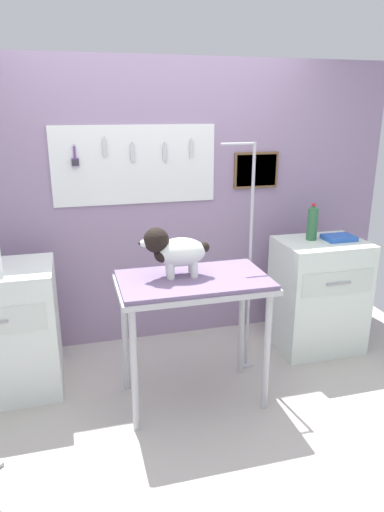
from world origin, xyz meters
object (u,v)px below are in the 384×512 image
at_px(grooming_table, 193,292).
at_px(dog, 174,250).
at_px(soda_bottle, 312,223).
at_px(grooming_arm, 248,269).
at_px(cabinet_right, 318,295).

height_order(grooming_table, dog, dog).
bearing_deg(soda_bottle, dog, -159.67).
bearing_deg(grooming_table, dog, 150.93).
bearing_deg(grooming_arm, cabinet_right, 12.05).
height_order(dog, cabinet_right, dog).
bearing_deg(grooming_table, soda_bottle, 24.93).
distance_m(grooming_table, cabinet_right, 1.31).
distance_m(dog, cabinet_right, 1.48).
distance_m(grooming_table, dog, 0.30).
bearing_deg(dog, soda_bottle, 20.33).
relative_size(grooming_arm, soda_bottle, 5.81).
relative_size(grooming_table, soda_bottle, 3.35).
height_order(grooming_arm, cabinet_right, grooming_arm).
height_order(grooming_arm, dog, grooming_arm).
xyz_separation_m(dog, soda_bottle, (1.23, 0.45, -0.01)).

